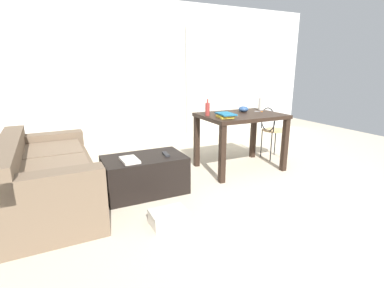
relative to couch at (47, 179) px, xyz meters
name	(u,v)px	position (x,y,z in m)	size (l,w,h in m)	color
ground_plane	(229,171)	(2.29, 0.08, -0.31)	(8.11, 8.11, 0.00)	beige
wall_back	(172,74)	(2.29, 2.17, 0.99)	(6.22, 0.10, 2.59)	silver
curtains	(174,85)	(2.29, 2.09, 0.78)	(4.25, 0.03, 2.17)	beige
couch	(47,179)	(0.00, 0.00, 0.00)	(0.87, 1.74, 0.73)	brown
coffee_table	(145,175)	(1.01, -0.10, -0.09)	(0.92, 0.56, 0.43)	black
craft_table	(241,123)	(2.47, 0.11, 0.36)	(1.11, 0.81, 0.79)	black
wire_chair	(271,127)	(3.17, 0.28, 0.21)	(0.37, 0.38, 0.82)	tan
bottle_near	(207,109)	(1.99, 0.19, 0.57)	(0.06, 0.06, 0.22)	#99332D
bottle_far	(261,104)	(2.96, 0.29, 0.58)	(0.08, 0.08, 0.21)	beige
bowl	(243,109)	(2.61, 0.24, 0.53)	(0.14, 0.14, 0.08)	#2D4C7A
book_stack	(225,115)	(2.12, -0.04, 0.51)	(0.23, 0.31, 0.05)	gold
scissors	(260,112)	(2.83, 0.16, 0.49)	(0.09, 0.11, 0.00)	#9EA0A5
tv_remote_primary	(166,154)	(1.26, -0.14, 0.13)	(0.05, 0.18, 0.02)	#232326
magazine	(130,160)	(0.83, -0.19, 0.14)	(0.17, 0.28, 0.03)	silver
shoebox	(169,217)	(0.99, -0.90, -0.24)	(0.34, 0.24, 0.14)	beige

